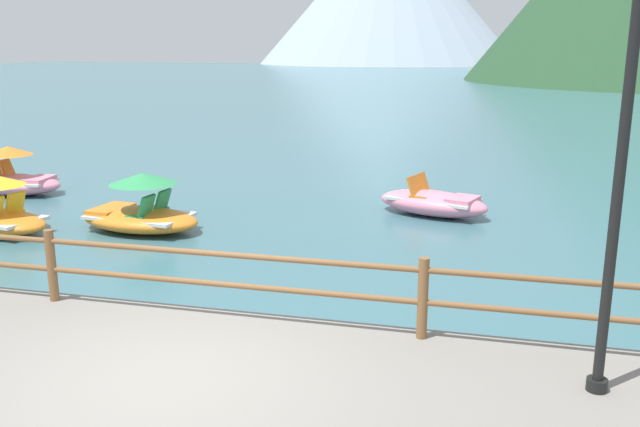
% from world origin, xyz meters
% --- Properties ---
extents(ground_plane, '(200.00, 200.00, 0.00)m').
position_xyz_m(ground_plane, '(0.00, 40.00, 0.00)').
color(ground_plane, '#3D6B75').
extents(dock_railing, '(23.92, 0.12, 0.95)m').
position_xyz_m(dock_railing, '(-0.00, 1.55, 0.98)').
color(dock_railing, brown).
rests_on(dock_railing, promenade_dock).
extents(lamp_post, '(0.28, 0.28, 4.47)m').
position_xyz_m(lamp_post, '(4.14, 0.74, 3.07)').
color(lamp_post, black).
rests_on(lamp_post, promenade_dock).
extents(pedal_boat_0, '(2.69, 1.68, 1.19)m').
position_xyz_m(pedal_boat_0, '(-3.73, 6.25, 0.39)').
color(pedal_boat_0, orange).
rests_on(pedal_boat_0, ground).
extents(pedal_boat_1, '(2.71, 1.86, 0.87)m').
position_xyz_m(pedal_boat_1, '(1.88, 9.00, 0.28)').
color(pedal_boat_1, pink).
rests_on(pedal_boat_1, ground).
extents(pedal_boat_2, '(2.43, 1.45, 1.21)m').
position_xyz_m(pedal_boat_2, '(-8.46, 8.59, 0.40)').
color(pedal_boat_2, pink).
rests_on(pedal_boat_2, ground).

